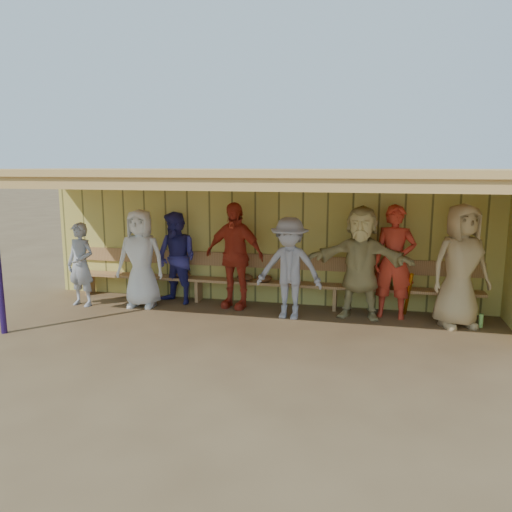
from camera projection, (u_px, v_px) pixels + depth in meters
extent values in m
plane|color=brown|center=(251.00, 322.00, 8.27)|extent=(90.00, 90.00, 0.00)
imported|color=#999CA1|center=(81.00, 265.00, 9.12)|extent=(0.62, 0.46, 1.54)
imported|color=white|center=(141.00, 258.00, 9.04)|extent=(0.92, 0.64, 1.79)
imported|color=navy|center=(177.00, 258.00, 9.25)|extent=(1.01, 0.91, 1.72)
imported|color=red|center=(234.00, 255.00, 8.99)|extent=(1.19, 0.68, 1.92)
imported|color=#9C9AA2|center=(289.00, 268.00, 8.35)|extent=(1.15, 0.71, 1.72)
imported|color=tan|center=(360.00, 262.00, 8.36)|extent=(1.81, 0.73, 1.91)
imported|color=red|center=(394.00, 262.00, 8.37)|extent=(0.76, 0.55, 1.92)
imported|color=tan|center=(460.00, 266.00, 7.88)|extent=(1.13, 0.95, 1.98)
cube|color=#D1C259|center=(268.00, 239.00, 9.35)|extent=(8.60, 0.20, 2.40)
cube|color=tan|center=(251.00, 172.00, 7.83)|extent=(8.80, 3.20, 0.10)
cube|color=tan|center=(224.00, 184.00, 6.42)|extent=(8.80, 0.10, 0.18)
cube|color=tan|center=(40.00, 180.00, 8.70)|extent=(0.08, 3.00, 0.16)
cube|color=tan|center=(89.00, 180.00, 8.49)|extent=(0.08, 3.00, 0.16)
cube|color=tan|center=(140.00, 181.00, 8.28)|extent=(0.08, 3.00, 0.16)
cube|color=tan|center=(194.00, 181.00, 8.07)|extent=(0.08, 3.00, 0.16)
cube|color=tan|center=(251.00, 181.00, 7.86)|extent=(0.08, 3.00, 0.16)
cube|color=tan|center=(311.00, 182.00, 7.65)|extent=(0.08, 3.00, 0.16)
cube|color=tan|center=(375.00, 182.00, 7.44)|extent=(0.08, 3.00, 0.16)
cube|color=tan|center=(442.00, 183.00, 7.22)|extent=(0.08, 3.00, 0.16)
cube|color=tan|center=(265.00, 283.00, 9.21)|extent=(7.60, 0.32, 0.05)
cube|color=tan|center=(266.00, 261.00, 9.29)|extent=(7.60, 0.04, 0.26)
cube|color=tan|center=(90.00, 284.00, 10.05)|extent=(0.06, 0.29, 0.40)
cube|color=tan|center=(199.00, 291.00, 9.53)|extent=(0.06, 0.29, 0.40)
cube|color=tan|center=(335.00, 298.00, 8.96)|extent=(0.06, 0.29, 0.40)
cube|color=tan|center=(472.00, 307.00, 8.45)|extent=(0.06, 0.29, 0.40)
cylinder|color=orange|center=(408.00, 294.00, 8.46)|extent=(0.13, 0.41, 0.80)
sphere|color=orange|center=(461.00, 318.00, 8.33)|extent=(0.08, 0.08, 0.08)
ellipsoid|color=#593319|center=(183.00, 274.00, 9.49)|extent=(0.30, 0.24, 0.14)
ellipsoid|color=#593319|center=(245.00, 277.00, 9.22)|extent=(0.30, 0.24, 0.14)
ellipsoid|color=#593319|center=(264.00, 278.00, 9.14)|extent=(0.30, 0.24, 0.14)
cylinder|color=#70BA5D|center=(396.00, 281.00, 8.71)|extent=(0.07, 0.07, 0.22)
cylinder|color=orange|center=(375.00, 280.00, 8.79)|extent=(0.07, 0.07, 0.22)
cylinder|color=#90D96C|center=(481.00, 321.00, 7.98)|extent=(0.07, 0.07, 0.22)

